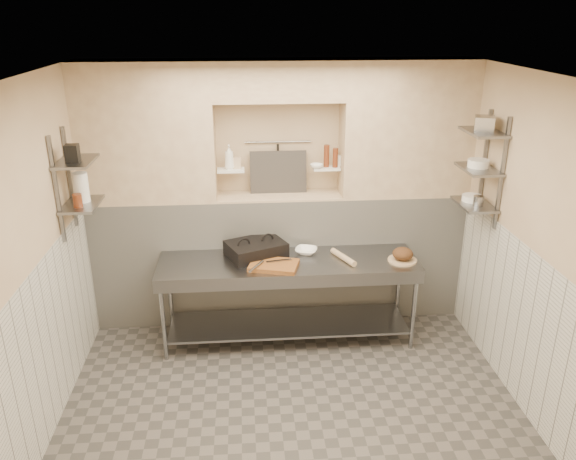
{
  "coord_description": "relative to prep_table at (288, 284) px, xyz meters",
  "views": [
    {
      "loc": [
        -0.36,
        -3.91,
        3.24
      ],
      "look_at": [
        0.03,
        0.9,
        1.35
      ],
      "focal_mm": 35.0,
      "sensor_mm": 36.0,
      "label": 1
    }
  ],
  "objects": [
    {
      "name": "tongs",
      "position": [
        -0.32,
        -0.21,
        0.31
      ],
      "size": [
        0.15,
        0.24,
        0.02
      ],
      "primitive_type": "cylinder",
      "rotation": [
        1.57,
        0.0,
        -0.52
      ],
      "color": "gray",
      "rests_on": "cutting_board"
    },
    {
      "name": "jar_left",
      "position": [
        -1.89,
        -0.24,
        1.03
      ],
      "size": [
        0.08,
        0.08,
        0.12
      ],
      "primitive_type": "cylinder",
      "color": "#5E2813",
      "rests_on": "wall_shelf_left_lower"
    },
    {
      "name": "wall_front",
      "position": [
        -0.05,
        -3.18,
        0.76
      ],
      "size": [
        4.0,
        0.1,
        2.8
      ],
      "primitive_type": "cube",
      "color": "#CCB38D",
      "rests_on": "ground"
    },
    {
      "name": "wall_right",
      "position": [
        2.0,
        -1.18,
        0.76
      ],
      "size": [
        0.1,
        3.9,
        2.8
      ],
      "primitive_type": "cube",
      "color": "#CCB38D",
      "rests_on": "ground"
    },
    {
      "name": "box_left_upper",
      "position": [
        -1.89,
        -0.2,
        1.45
      ],
      "size": [
        0.11,
        0.11,
        0.15
      ],
      "primitive_type": "cube",
      "rotation": [
        0.0,
        0.0,
        0.03
      ],
      "color": "black",
      "rests_on": "wall_shelf_left_upper"
    },
    {
      "name": "bowl_right",
      "position": [
        1.79,
        -0.07,
        0.9
      ],
      "size": [
        0.19,
        0.19,
        0.06
      ],
      "primitive_type": "cylinder",
      "color": "white",
      "rests_on": "wall_shelf_right_lower"
    },
    {
      "name": "wall_left",
      "position": [
        -2.1,
        -1.18,
        0.76
      ],
      "size": [
        0.1,
        3.9,
        2.8
      ],
      "primitive_type": "cube",
      "color": "#CCB38D",
      "rests_on": "ground"
    },
    {
      "name": "wainscot_left",
      "position": [
        -2.04,
        -1.18,
        0.06
      ],
      "size": [
        0.02,
        3.9,
        1.4
      ],
      "primitive_type": "cube",
      "color": "silver",
      "rests_on": "floor"
    },
    {
      "name": "bread_board",
      "position": [
        1.14,
        -0.08,
        0.27
      ],
      "size": [
        0.29,
        0.29,
        0.02
      ],
      "primitive_type": "cylinder",
      "color": "tan",
      "rests_on": "prep_table"
    },
    {
      "name": "wall_shelf_right_mid",
      "position": [
        1.79,
        -0.13,
        1.21
      ],
      "size": [
        0.3,
        0.5,
        0.02
      ],
      "primitive_type": "cube",
      "color": "slate",
      "rests_on": "wall_right"
    },
    {
      "name": "splash_panel",
      "position": [
        -0.05,
        0.67,
        1.0
      ],
      "size": [
        0.6,
        0.08,
        0.45
      ],
      "primitive_type": "cube",
      "rotation": [
        -0.14,
        0.0,
        0.0
      ],
      "color": "#383330",
      "rests_on": "alcove_sill"
    },
    {
      "name": "backwall_header",
      "position": [
        -0.05,
        0.57,
        1.96
      ],
      "size": [
        1.3,
        0.4,
        0.4
      ],
      "primitive_type": "cube",
      "color": "#CCB38D",
      "rests_on": "backwall_lower"
    },
    {
      "name": "ceiling",
      "position": [
        -0.05,
        -1.18,
        2.21
      ],
      "size": [
        4.0,
        3.9,
        0.1
      ],
      "primitive_type": "cube",
      "color": "silver",
      "rests_on": "ground"
    },
    {
      "name": "floor",
      "position": [
        -0.05,
        -1.18,
        -0.69
      ],
      "size": [
        4.0,
        3.9,
        0.1
      ],
      "primitive_type": "cube",
      "color": "#534E4A",
      "rests_on": "ground"
    },
    {
      "name": "wall_back",
      "position": [
        -0.05,
        0.82,
        0.76
      ],
      "size": [
        4.0,
        0.1,
        2.8
      ],
      "primitive_type": "cube",
      "color": "#CCB38D",
      "rests_on": "ground"
    },
    {
      "name": "bowl_right_mid",
      "position": [
        1.79,
        -0.11,
        1.26
      ],
      "size": [
        0.2,
        0.2,
        0.07
      ],
      "primitive_type": "cylinder",
      "color": "white",
      "rests_on": "wall_shelf_right_mid"
    },
    {
      "name": "bowl_alcove",
      "position": [
        0.34,
        0.53,
        1.09
      ],
      "size": [
        0.15,
        0.15,
        0.04
      ],
      "primitive_type": "imported",
      "rotation": [
        0.0,
        0.0,
        -0.18
      ],
      "color": "white",
      "rests_on": "alcove_shelf_right"
    },
    {
      "name": "shelf_rail_left_b",
      "position": [
        -2.03,
        -0.33,
        1.16
      ],
      "size": [
        0.03,
        0.03,
        0.95
      ],
      "primitive_type": "cube",
      "color": "slate",
      "rests_on": "wall_left"
    },
    {
      "name": "jar_alcove",
      "position": [
        -0.49,
        0.6,
        1.13
      ],
      "size": [
        0.08,
        0.08,
        0.11
      ],
      "primitive_type": "cube",
      "color": "#CCB38D",
      "rests_on": "alcove_shelf_left"
    },
    {
      "name": "wall_shelf_left_lower",
      "position": [
        -1.89,
        -0.13,
        0.96
      ],
      "size": [
        0.3,
        0.5,
        0.02
      ],
      "primitive_type": "cube",
      "color": "slate",
      "rests_on": "wall_left"
    },
    {
      "name": "condiment_a",
      "position": [
        0.54,
        0.55,
        1.17
      ],
      "size": [
        0.05,
        0.05,
        0.2
      ],
      "primitive_type": "cylinder",
      "color": "#5E2813",
      "rests_on": "alcove_shelf_right"
    },
    {
      "name": "jug_left",
      "position": [
        -1.89,
        -0.09,
        1.11
      ],
      "size": [
        0.14,
        0.14,
        0.27
      ],
      "primitive_type": "cylinder",
      "color": "white",
      "rests_on": "wall_shelf_left_lower"
    },
    {
      "name": "shelf_rail_right_a",
      "position": [
        1.92,
        0.07,
        1.21
      ],
      "size": [
        0.03,
        0.03,
        1.05
      ],
      "primitive_type": "cube",
      "color": "slate",
      "rests_on": "wall_right"
    },
    {
      "name": "backwall_pillar_right",
      "position": [
        1.27,
        0.57,
        1.46
      ],
      "size": [
        1.35,
        0.4,
        1.4
      ],
      "primitive_type": "cube",
      "color": "#CCB38D",
      "rests_on": "backwall_lower"
    },
    {
      "name": "wall_shelf_left_upper",
      "position": [
        -1.89,
        -0.13,
        1.36
      ],
      "size": [
        0.3,
        0.5,
        0.03
      ],
      "primitive_type": "cube",
      "color": "slate",
      "rests_on": "wall_left"
    },
    {
      "name": "mixing_bowl",
      "position": [
        0.2,
        0.18,
        0.28
      ],
      "size": [
        0.28,
        0.28,
        0.05
      ],
      "primitive_type": "imported",
      "rotation": [
        0.0,
        0.0,
        -0.31
      ],
      "color": "white",
      "rests_on": "prep_table"
    },
    {
      "name": "wainscot_right",
      "position": [
        1.94,
        -1.18,
        0.06
      ],
      "size": [
        0.02,
        3.9,
        1.4
      ],
      "primitive_type": "cube",
      "color": "silver",
      "rests_on": "floor"
    },
    {
      "name": "shelf_rail_left_a",
      "position": [
        -2.03,
        0.07,
        1.16
      ],
      "size": [
        0.03,
        0.03,
        0.95
      ],
      "primitive_type": "cube",
      "color": "slate",
      "rests_on": "wall_left"
    },
    {
      "name": "alcove_shelf_right",
      "position": [
        0.45,
        0.57,
        1.06
      ],
      "size": [
        0.28,
        0.16,
        0.02
      ],
      "primitive_type": "cube",
      "color": "white",
      "rests_on": "backwall_lower"
    },
    {
      "name": "hanging_steel",
      "position": [
        -0.05,
        0.72,
        1.14
      ],
      "size": [
        0.02,
        0.02,
        0.3
      ],
      "primitive_type": "cylinder",
      "color": "black",
      "rests_on": "utensil_rail"
    },
    {
      "name": "panini_press",
      "position": [
        -0.32,
        0.16,
        0.33
      ],
      "size": [
        0.67,
        0.59,
        0.15
      ],
      "rotation": [
        0.0,
        0.0,
        0.41
      ],
      "color": "black",
      "rests_on": "prep_table"
    },
    {
      "name": "bottle_soap",
      "position": [
        -0.56,
        0.57,
        1.2
      ],
      "size": [
        0.1,
        0.1,
        0.25
      ],
      "primitive_type": "imported",
      "rotation": [
        0.0,
        0.0,
        0.07
      ],
      "color": "white",
      "rests_on": "alcove_shelf_left"
    },
    {
      "name": "condiment_c",
      "position": [
        0.58,
        0.6,
        1.13
      ],
      "size": [
        0.07,
        0.07,
        0.12
      ],
      "primitive_type": "cylinder",
      "color": "white",
      "rests_on": "alcove_shelf_right"
    },
    {
      "name": "bread_loaf",
      "position": [
        1.14,
        -0.08,
        0.34
      ],
      "size": [
        0.21,
        0.21,
        0.12
      ],
      "primitive_type": "ellipsoid",
      "color": "#4C2D19",
      "rests_on": "bread_board"
    },
    {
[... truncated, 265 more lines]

